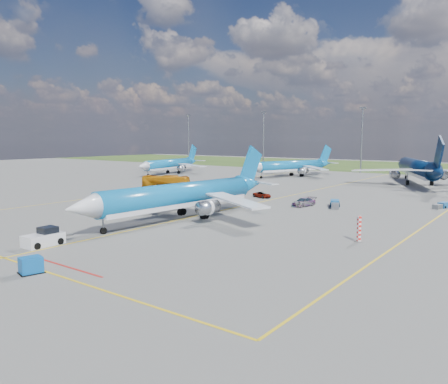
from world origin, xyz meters
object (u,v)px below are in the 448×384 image
Objects in this scene: service_car_b at (262,195)px; baggage_tug_c at (229,192)px; bg_jet_n at (417,184)px; service_car_c at (304,202)px; bg_jet_nnw at (291,177)px; pushback_tug at (44,238)px; uld_container at (31,265)px; bg_jet_nw at (169,174)px; service_car_a at (131,193)px; baggage_tug_w at (335,204)px; apron_bus at (166,182)px; main_airliner at (180,219)px; baggage_tug_e at (442,206)px; warning_post at (359,229)px.

service_car_b is 8.44m from baggage_tug_c.
service_car_c is at bearing 58.28° from bg_jet_n.
service_car_c is (30.62, -52.57, 0.74)m from bg_jet_nnw.
pushback_tug is at bearing -78.92° from baggage_tug_c.
uld_container reaches higher than service_car_b.
bg_jet_nw is 9.09× the size of service_car_a.
service_car_c is 5.37m from baggage_tug_w.
bg_jet_nnw is 51.02m from service_car_b.
service_car_b is (26.60, 0.32, -1.04)m from apron_bus.
bg_jet_n is 8.96× the size of baggage_tug_w.
bg_jet_n reaches higher than main_airliner.
baggage_tug_w is at bearing -83.28° from service_car_b.
bg_jet_n is 76.12m from main_airliner.
bg_jet_nnw is at bearing 38.35° from service_car_b.
bg_jet_n reaches higher than baggage_tug_w.
bg_jet_nnw is (38.04, 15.13, 0.00)m from bg_jet_nw.
baggage_tug_e is at bearing 54.46° from main_airliner.
bg_jet_nnw reaches higher than uld_container.
main_airliner is 27.75m from service_car_b.
baggage_tug_e is (50.56, -40.35, 0.44)m from bg_jet_nnw.
baggage_tug_c is at bearing -155.55° from baggage_tug_e.
bg_jet_n is at bearing 64.35° from baggage_tug_w.
uld_container is (66.83, -86.95, 0.73)m from bg_jet_nw.
main_airliner is at bearing 118.06° from uld_container.
pushback_tug is 55.60m from apron_bus.
pushback_tug is at bearing 55.47° from bg_jet_n.
service_car_b reaches higher than baggage_tug_w.
warning_post is 0.08× the size of bg_jet_nw.
baggage_tug_e is (30.25, 55.36, -0.37)m from pushback_tug.
baggage_tug_w is (16.65, -2.92, -0.04)m from service_car_b.
bg_jet_nw is 7.03× the size of service_car_c.
uld_container is 0.16× the size of apron_bus.
pushback_tug is at bearing -104.00° from baggage_tug_e.
bg_jet_nw is at bearing -13.39° from bg_jet_n.
service_car_a is (-32.93, 40.38, -0.05)m from uld_container.
apron_bus reaches higher than pushback_tug.
service_car_a is at bearing -152.71° from service_car_c.
bg_jet_n is 4.02× the size of apron_bus.
service_car_a is 0.82× the size of baggage_tug_c.
uld_container is 0.46× the size of service_car_a.
main_airliner is (-15.49, -74.52, 0.00)m from bg_jet_n.
main_airliner reaches higher than baggage_tug_e.
service_car_c is 23.38m from baggage_tug_e.
bg_jet_nw is at bearing 130.85° from baggage_tug_w.
service_car_b is (56.88, -32.28, 0.57)m from bg_jet_nw.
bg_jet_nw is 81.53m from baggage_tug_w.
pushback_tug is (-27.58, -22.64, -0.68)m from warning_post.
main_airliner is 7.72× the size of service_car_c.
main_airliner reaches higher than uld_container.
baggage_tug_w is (13.68, 24.66, 0.53)m from main_airliner.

